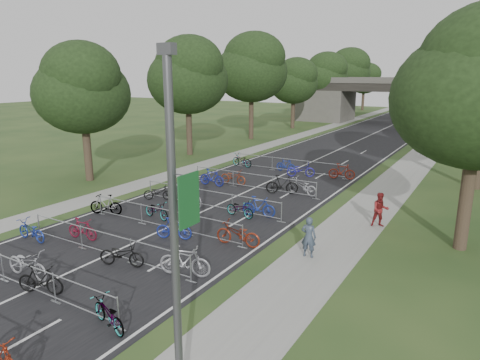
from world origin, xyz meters
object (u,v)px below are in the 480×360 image
(lamppost, at_px, (175,240))
(pedestrian_a, at_px, (309,237))
(pedestrian_b, at_px, (380,210))
(overpass_bridge, at_px, (397,101))

(lamppost, distance_m, pedestrian_a, 10.24)
(pedestrian_a, bearing_deg, pedestrian_b, -113.09)
(lamppost, relative_size, pedestrian_a, 4.59)
(overpass_bridge, bearing_deg, pedestrian_b, -79.15)
(lamppost, relative_size, pedestrian_b, 4.60)
(overpass_bridge, xyz_separation_m, lamppost, (8.33, -63.00, 0.75))
(overpass_bridge, bearing_deg, pedestrian_a, -82.00)
(pedestrian_b, bearing_deg, pedestrian_a, -136.29)
(pedestrian_b, bearing_deg, lamppost, -122.03)
(overpass_bridge, relative_size, pedestrian_a, 17.34)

